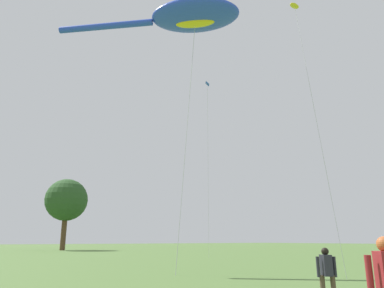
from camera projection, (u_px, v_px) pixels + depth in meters
big_show_kite at (191, 17)px, 23.69m from camera, size 10.14×9.79×16.21m
person_brown_coat at (327, 272)px, 9.30m from camera, size 0.43×0.41×1.41m
small_kite_diamond_red at (296, 12)px, 22.09m from camera, size 2.21×3.18×15.55m
small_kite_delta_white at (208, 110)px, 35.76m from camera, size 1.13×1.48×16.75m
tree_shrub_far at (66, 200)px, 59.86m from camera, size 6.78×6.78×11.33m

